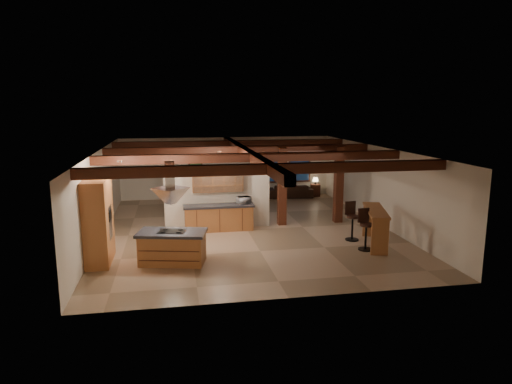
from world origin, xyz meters
The scene contains 22 objects.
ground centered at (0.00, 0.00, 0.00)m, with size 12.00×12.00×0.00m, color tan.
room_walls centered at (0.00, 0.00, 1.78)m, with size 12.00×12.00×12.00m.
ceiling_beams centered at (0.00, 0.00, 2.76)m, with size 10.00×12.00×0.28m.
timber_posts centered at (2.50, 0.50, 1.76)m, with size 2.50×0.30×2.90m.
partition_wall centered at (-1.00, 0.50, 1.10)m, with size 3.80×0.18×2.20m, color silver.
pantry_cabinet centered at (-4.67, -2.60, 1.20)m, with size 0.67×1.60×2.40m.
back_counter centered at (-1.00, 0.11, 0.48)m, with size 2.50×0.66×0.94m.
upper_display_cabinet centered at (-1.00, 0.31, 1.85)m, with size 1.80×0.36×0.95m.
range_hood centered at (-2.64, -3.08, 1.78)m, with size 1.10×1.10×1.40m.
back_windows centered at (2.80, 5.93, 1.50)m, with size 2.70×0.07×1.70m.
framed_art centered at (-1.50, 5.94, 1.70)m, with size 0.65×0.05×0.85m.
recessed_cans centered at (-2.53, -1.93, 2.87)m, with size 3.16×2.46×0.03m.
kitchen_island centered at (-2.64, -3.08, 0.47)m, with size 2.07×1.40×0.94m.
dining_table centered at (-0.45, 2.87, 0.32)m, with size 1.83×1.02×0.64m, color #3B170E.
sofa centered at (3.00, 5.39, 0.31)m, with size 2.12×0.83×0.62m, color black.
microwave centered at (-0.10, 0.11, 1.07)m, with size 0.46×0.31×0.25m, color silver.
bar_counter centered at (3.72, -2.52, 0.79)m, with size 1.17×2.30×1.17m.
side_table centered at (4.28, 5.46, 0.29)m, with size 0.47×0.47×0.59m, color #381D0E.
table_lamp centered at (4.28, 5.46, 0.82)m, with size 0.28×0.28×0.33m.
bar_stool_a centered at (3.23, -2.90, 0.65)m, with size 0.45×0.46×1.28m.
bar_stool_b centered at (3.21, -1.85, 0.65)m, with size 0.45×0.46×1.28m.
dining_chairs centered at (-0.45, 2.87, 0.57)m, with size 2.18×2.18×1.12m.
Camera 1 is at (-2.54, -15.64, 4.43)m, focal length 32.00 mm.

